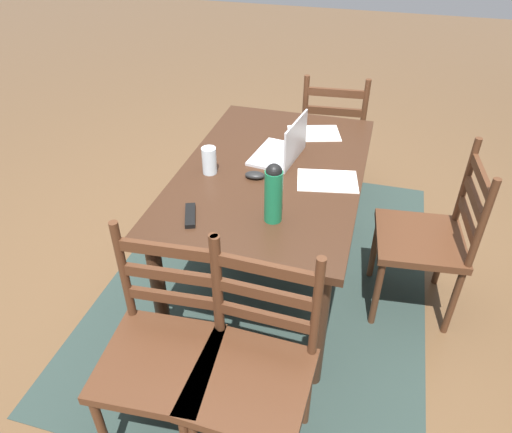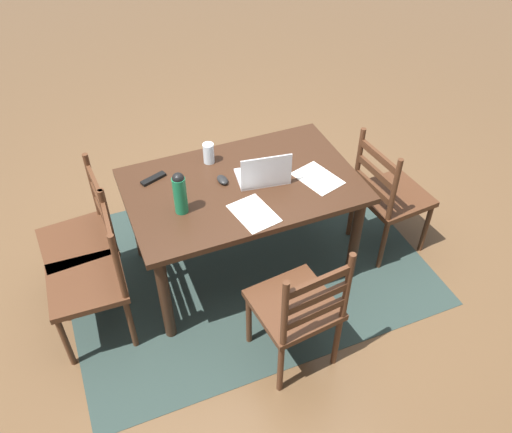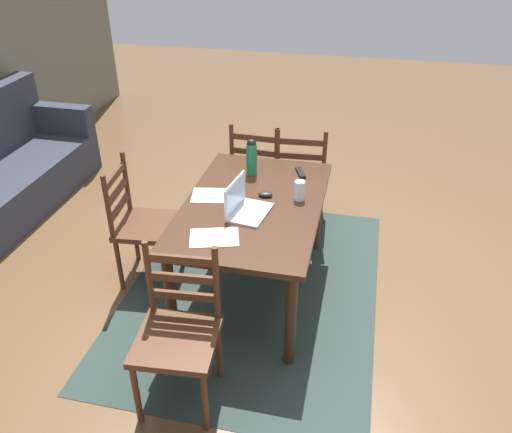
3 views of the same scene
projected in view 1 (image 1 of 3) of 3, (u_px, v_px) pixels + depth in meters
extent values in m
plane|color=brown|center=(270.00, 275.00, 2.91)|extent=(14.00, 14.00, 0.00)
cube|color=#283833|center=(270.00, 275.00, 2.91)|extent=(2.45, 1.81, 0.01)
cube|color=#382114|center=(272.00, 173.00, 2.49)|extent=(1.46, 0.92, 0.04)
cylinder|color=#382114|center=(240.00, 165.00, 3.29)|extent=(0.07, 0.07, 0.70)
cylinder|color=#382114|center=(160.00, 296.00, 2.28)|extent=(0.07, 0.07, 0.70)
cylinder|color=#382114|center=(352.00, 181.00, 3.13)|extent=(0.07, 0.07, 0.70)
cylinder|color=#382114|center=(319.00, 330.00, 2.12)|extent=(0.07, 0.07, 0.70)
cube|color=#4C2B19|center=(332.00, 136.00, 3.43)|extent=(0.48, 0.48, 0.04)
cylinder|color=#4C2B19|center=(306.00, 151.00, 3.75)|extent=(0.04, 0.04, 0.43)
cylinder|color=#4C2B19|center=(356.00, 155.00, 3.69)|extent=(0.04, 0.04, 0.43)
cylinder|color=#4C2B19|center=(301.00, 175.00, 3.45)|extent=(0.04, 0.04, 0.43)
cylinder|color=#4C2B19|center=(354.00, 180.00, 3.39)|extent=(0.04, 0.04, 0.43)
cylinder|color=#4C2B19|center=(305.00, 113.00, 3.16)|extent=(0.04, 0.04, 0.50)
cylinder|color=#4C2B19|center=(363.00, 117.00, 3.10)|extent=(0.04, 0.04, 0.50)
cube|color=#4C2B19|center=(332.00, 129.00, 3.19)|extent=(0.05, 0.36, 0.05)
cube|color=#4C2B19|center=(334.00, 111.00, 3.11)|extent=(0.05, 0.36, 0.05)
cube|color=#4C2B19|center=(336.00, 93.00, 3.04)|extent=(0.05, 0.36, 0.05)
cube|color=#4C2B19|center=(420.00, 239.00, 2.48)|extent=(0.48, 0.48, 0.04)
cylinder|color=#4C2B19|center=(377.00, 294.00, 2.49)|extent=(0.04, 0.04, 0.43)
cylinder|color=#4C2B19|center=(374.00, 247.00, 2.79)|extent=(0.04, 0.04, 0.43)
cylinder|color=#4C2B19|center=(453.00, 302.00, 2.44)|extent=(0.04, 0.04, 0.43)
cylinder|color=#4C2B19|center=(442.00, 254.00, 2.74)|extent=(0.04, 0.04, 0.43)
cylinder|color=#4C2B19|center=(481.00, 227.00, 2.15)|extent=(0.04, 0.04, 0.50)
cylinder|color=#4C2B19|center=(466.00, 182.00, 2.45)|extent=(0.04, 0.04, 0.50)
cube|color=#4C2B19|center=(468.00, 220.00, 2.36)|extent=(0.36, 0.06, 0.05)
cube|color=#4C2B19|center=(474.00, 199.00, 2.29)|extent=(0.36, 0.06, 0.05)
cube|color=#4C2B19|center=(482.00, 176.00, 2.21)|extent=(0.36, 0.06, 0.05)
cube|color=#4C2B19|center=(159.00, 362.00, 1.86)|extent=(0.47, 0.47, 0.04)
cylinder|color=#4C2B19|center=(102.00, 431.00, 1.88)|extent=(0.04, 0.04, 0.43)
cylinder|color=#4C2B19|center=(221.00, 367.00, 2.12)|extent=(0.04, 0.04, 0.43)
cylinder|color=#4C2B19|center=(140.00, 353.00, 2.18)|extent=(0.04, 0.04, 0.43)
cylinder|color=#4C2B19|center=(216.00, 286.00, 1.84)|extent=(0.04, 0.04, 0.50)
cylinder|color=#4C2B19|center=(124.00, 273.00, 1.90)|extent=(0.04, 0.04, 0.50)
cube|color=#4C2B19|center=(172.00, 298.00, 1.93)|extent=(0.05, 0.36, 0.05)
cube|color=#4C2B19|center=(169.00, 275.00, 1.86)|extent=(0.05, 0.36, 0.05)
cube|color=#4C2B19|center=(165.00, 250.00, 1.78)|extent=(0.05, 0.36, 0.05)
cube|color=#4C2B19|center=(250.00, 384.00, 1.78)|extent=(0.46, 0.46, 0.04)
cylinder|color=#4C2B19|center=(307.00, 392.00, 2.02)|extent=(0.04, 0.04, 0.43)
cylinder|color=#4C2B19|center=(223.00, 369.00, 2.11)|extent=(0.04, 0.04, 0.43)
cylinder|color=#4C2B19|center=(316.00, 310.00, 1.74)|extent=(0.04, 0.04, 0.50)
cylinder|color=#4C2B19|center=(219.00, 288.00, 1.84)|extent=(0.04, 0.04, 0.50)
cube|color=#4C2B19|center=(266.00, 317.00, 1.85)|extent=(0.04, 0.36, 0.05)
cube|color=#4C2B19|center=(266.00, 294.00, 1.77)|extent=(0.04, 0.36, 0.05)
cube|color=#4C2B19|center=(267.00, 269.00, 1.70)|extent=(0.04, 0.36, 0.05)
cube|color=silver|center=(276.00, 155.00, 2.58)|extent=(0.35, 0.26, 0.02)
cube|color=silver|center=(296.00, 140.00, 2.48)|extent=(0.32, 0.06, 0.21)
cube|color=#A5CCEA|center=(295.00, 139.00, 2.48)|extent=(0.29, 0.05, 0.19)
cylinder|color=#197247|center=(273.00, 196.00, 2.05)|extent=(0.08, 0.08, 0.24)
sphere|color=black|center=(274.00, 172.00, 1.98)|extent=(0.07, 0.07, 0.07)
cylinder|color=silver|center=(209.00, 161.00, 2.41)|extent=(0.07, 0.07, 0.14)
ellipsoid|color=black|center=(255.00, 175.00, 2.39)|extent=(0.07, 0.11, 0.03)
cube|color=black|center=(190.00, 215.00, 2.13)|extent=(0.17, 0.10, 0.02)
cube|color=white|center=(314.00, 133.00, 2.81)|extent=(0.29, 0.34, 0.00)
cube|color=white|center=(327.00, 181.00, 2.38)|extent=(0.26, 0.33, 0.00)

